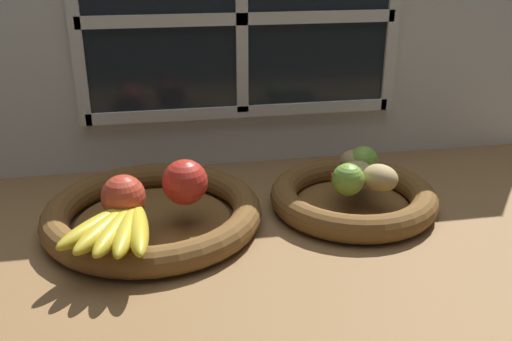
{
  "coord_description": "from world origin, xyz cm",
  "views": [
    {
      "loc": [
        -17.73,
        -84.29,
        45.29
      ],
      "look_at": [
        -1.76,
        2.28,
        8.83
      ],
      "focal_mm": 38.99,
      "sensor_mm": 36.0,
      "label": 1
    }
  ],
  "objects_px": {
    "apple_red_right": "(185,182)",
    "chili_pepper": "(359,177)",
    "fruit_bowl_left": "(153,213)",
    "lime_far": "(363,161)",
    "fruit_bowl_right": "(353,197)",
    "potato_large": "(354,173)",
    "potato_back": "(357,162)",
    "banana_bunch_front": "(118,227)",
    "apple_red_front": "(123,196)",
    "lime_near": "(348,180)",
    "potato_small": "(379,178)"
  },
  "relations": [
    {
      "from": "apple_red_front",
      "to": "potato_small",
      "type": "height_order",
      "value": "apple_red_front"
    },
    {
      "from": "potato_large",
      "to": "lime_far",
      "type": "xyz_separation_m",
      "value": [
        0.03,
        0.04,
        0.01
      ]
    },
    {
      "from": "apple_red_right",
      "to": "chili_pepper",
      "type": "xyz_separation_m",
      "value": [
        0.32,
        0.03,
        -0.03
      ]
    },
    {
      "from": "potato_large",
      "to": "lime_near",
      "type": "height_order",
      "value": "lime_near"
    },
    {
      "from": "lime_far",
      "to": "potato_large",
      "type": "bearing_deg",
      "value": -127.87
    },
    {
      "from": "fruit_bowl_right",
      "to": "potato_back",
      "type": "height_order",
      "value": "potato_back"
    },
    {
      "from": "banana_bunch_front",
      "to": "apple_red_front",
      "type": "bearing_deg",
      "value": 84.05
    },
    {
      "from": "banana_bunch_front",
      "to": "apple_red_right",
      "type": "bearing_deg",
      "value": 43.07
    },
    {
      "from": "fruit_bowl_left",
      "to": "potato_small",
      "type": "distance_m",
      "value": 0.39
    },
    {
      "from": "fruit_bowl_left",
      "to": "lime_far",
      "type": "relative_size",
      "value": 6.74
    },
    {
      "from": "fruit_bowl_left",
      "to": "lime_near",
      "type": "bearing_deg",
      "value": -6.86
    },
    {
      "from": "chili_pepper",
      "to": "lime_far",
      "type": "bearing_deg",
      "value": 71.63
    },
    {
      "from": "apple_red_front",
      "to": "apple_red_right",
      "type": "distance_m",
      "value": 0.1
    },
    {
      "from": "banana_bunch_front",
      "to": "chili_pepper",
      "type": "distance_m",
      "value": 0.44
    },
    {
      "from": "potato_back",
      "to": "potato_small",
      "type": "xyz_separation_m",
      "value": [
        0.01,
        -0.08,
        0.0
      ]
    },
    {
      "from": "banana_bunch_front",
      "to": "potato_large",
      "type": "xyz_separation_m",
      "value": [
        0.41,
        0.12,
        0.01
      ]
    },
    {
      "from": "fruit_bowl_right",
      "to": "apple_red_right",
      "type": "height_order",
      "value": "apple_red_right"
    },
    {
      "from": "apple_red_right",
      "to": "chili_pepper",
      "type": "height_order",
      "value": "apple_red_right"
    },
    {
      "from": "fruit_bowl_left",
      "to": "fruit_bowl_right",
      "type": "xyz_separation_m",
      "value": [
        0.36,
        0.0,
        0.0
      ]
    },
    {
      "from": "potato_back",
      "to": "chili_pepper",
      "type": "distance_m",
      "value": 0.04
    },
    {
      "from": "fruit_bowl_right",
      "to": "potato_back",
      "type": "relative_size",
      "value": 4.75
    },
    {
      "from": "potato_small",
      "to": "lime_far",
      "type": "xyz_separation_m",
      "value": [
        -0.0,
        0.07,
        0.0
      ]
    },
    {
      "from": "fruit_bowl_left",
      "to": "apple_red_right",
      "type": "bearing_deg",
      "value": -20.68
    },
    {
      "from": "apple_red_right",
      "to": "banana_bunch_front",
      "type": "bearing_deg",
      "value": -136.93
    },
    {
      "from": "banana_bunch_front",
      "to": "chili_pepper",
      "type": "height_order",
      "value": "banana_bunch_front"
    },
    {
      "from": "apple_red_front",
      "to": "chili_pepper",
      "type": "height_order",
      "value": "apple_red_front"
    },
    {
      "from": "apple_red_front",
      "to": "potato_large",
      "type": "xyz_separation_m",
      "value": [
        0.4,
        0.05,
        -0.01
      ]
    },
    {
      "from": "lime_near",
      "to": "chili_pepper",
      "type": "xyz_separation_m",
      "value": [
        0.04,
        0.05,
        -0.02
      ]
    },
    {
      "from": "lime_far",
      "to": "chili_pepper",
      "type": "xyz_separation_m",
      "value": [
        -0.02,
        -0.03,
        -0.02
      ]
    },
    {
      "from": "fruit_bowl_right",
      "to": "apple_red_front",
      "type": "xyz_separation_m",
      "value": [
        -0.4,
        -0.05,
        0.06
      ]
    },
    {
      "from": "lime_near",
      "to": "lime_far",
      "type": "xyz_separation_m",
      "value": [
        0.06,
        0.08,
        -0.0
      ]
    },
    {
      "from": "apple_red_right",
      "to": "lime_near",
      "type": "xyz_separation_m",
      "value": [
        0.28,
        -0.02,
        -0.01
      ]
    },
    {
      "from": "fruit_bowl_left",
      "to": "potato_back",
      "type": "bearing_deg",
      "value": 6.82
    },
    {
      "from": "banana_bunch_front",
      "to": "potato_small",
      "type": "bearing_deg",
      "value": 11.1
    },
    {
      "from": "lime_far",
      "to": "potato_back",
      "type": "bearing_deg",
      "value": 152.74
    },
    {
      "from": "fruit_bowl_left",
      "to": "banana_bunch_front",
      "type": "xyz_separation_m",
      "value": [
        -0.05,
        -0.12,
        0.04
      ]
    },
    {
      "from": "potato_small",
      "to": "lime_far",
      "type": "height_order",
      "value": "lime_far"
    },
    {
      "from": "apple_red_front",
      "to": "potato_back",
      "type": "xyz_separation_m",
      "value": [
        0.42,
        0.1,
        -0.01
      ]
    },
    {
      "from": "potato_small",
      "to": "apple_red_front",
      "type": "bearing_deg",
      "value": -177.14
    },
    {
      "from": "fruit_bowl_right",
      "to": "apple_red_front",
      "type": "height_order",
      "value": "apple_red_front"
    },
    {
      "from": "potato_large",
      "to": "potato_back",
      "type": "bearing_deg",
      "value": 65.56
    },
    {
      "from": "apple_red_front",
      "to": "potato_large",
      "type": "distance_m",
      "value": 0.4
    },
    {
      "from": "fruit_bowl_right",
      "to": "lime_far",
      "type": "distance_m",
      "value": 0.07
    },
    {
      "from": "apple_red_right",
      "to": "fruit_bowl_right",
      "type": "bearing_deg",
      "value": 3.99
    },
    {
      "from": "potato_large",
      "to": "potato_small",
      "type": "height_order",
      "value": "potato_small"
    },
    {
      "from": "fruit_bowl_right",
      "to": "chili_pepper",
      "type": "xyz_separation_m",
      "value": [
        0.01,
        0.01,
        0.03
      ]
    },
    {
      "from": "apple_red_front",
      "to": "chili_pepper",
      "type": "relative_size",
      "value": 0.66
    },
    {
      "from": "lime_near",
      "to": "chili_pepper",
      "type": "relative_size",
      "value": 0.54
    },
    {
      "from": "fruit_bowl_left",
      "to": "potato_small",
      "type": "height_order",
      "value": "potato_small"
    },
    {
      "from": "fruit_bowl_right",
      "to": "lime_near",
      "type": "height_order",
      "value": "lime_near"
    }
  ]
}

